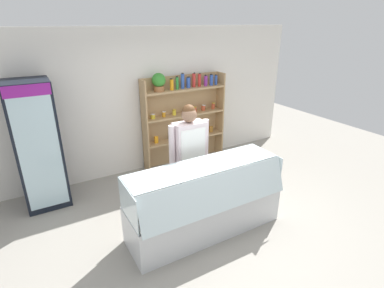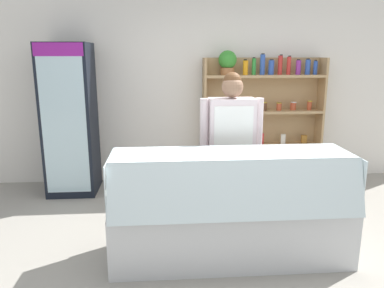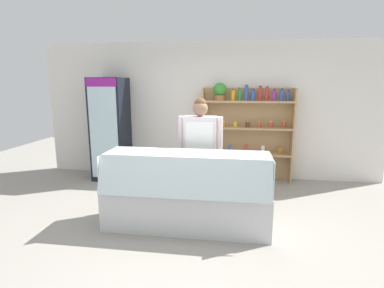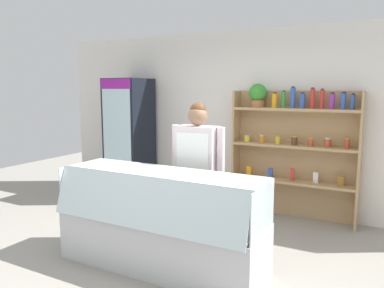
% 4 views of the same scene
% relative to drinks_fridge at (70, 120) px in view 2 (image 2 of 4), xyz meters
% --- Properties ---
extents(ground_plane, '(12.00, 12.00, 0.00)m').
position_rel_drinks_fridge_xyz_m(ground_plane, '(1.90, -1.87, -1.00)').
color(ground_plane, gray).
extents(back_wall, '(6.80, 0.10, 2.70)m').
position_rel_drinks_fridge_xyz_m(back_wall, '(1.90, 0.45, 0.35)').
color(back_wall, white).
rests_on(back_wall, ground).
extents(drinks_fridge, '(0.63, 0.66, 2.00)m').
position_rel_drinks_fridge_xyz_m(drinks_fridge, '(0.00, 0.00, 0.00)').
color(drinks_fridge, black).
rests_on(drinks_fridge, ground).
extents(shelving_unit, '(1.73, 0.29, 1.91)m').
position_rel_drinks_fridge_xyz_m(shelving_unit, '(2.63, 0.26, 0.08)').
color(shelving_unit, tan).
rests_on(shelving_unit, ground).
extents(deli_display_case, '(2.16, 0.75, 1.01)m').
position_rel_drinks_fridge_xyz_m(deli_display_case, '(1.84, -1.90, -0.69)').
color(deli_display_case, silver).
rests_on(deli_display_case, ground).
extents(shop_clerk, '(0.66, 0.25, 1.69)m').
position_rel_drinks_fridge_xyz_m(shop_clerk, '(1.94, -1.28, 0.00)').
color(shop_clerk, '#383D51').
rests_on(shop_clerk, ground).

